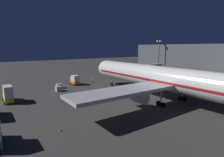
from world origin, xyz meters
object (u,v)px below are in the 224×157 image
at_px(airliner_at_gate, 170,80).
at_px(traffic_cone_nose_port, 108,82).
at_px(ops_van, 8,94).
at_px(baggage_container_near_belt, 58,89).
at_px(jet_bridge, 140,68).
at_px(traffic_cone_wingtip_svc_side, 60,130).
at_px(ground_crew_by_belt_loader, 93,81).
at_px(catering_truck, 75,80).
at_px(traffic_cone_nose_starboard, 99,83).
at_px(baggage_container_mid_row, 59,86).
at_px(apron_floodlight_mast, 159,56).

distance_m(airliner_at_gate, traffic_cone_nose_port, 31.27).
height_order(ops_van, traffic_cone_nose_port, ops_van).
bearing_deg(ops_van, baggage_container_near_belt, -163.85).
relative_size(jet_bridge, baggage_container_near_belt, 9.72).
bearing_deg(ops_van, traffic_cone_wingtip_svc_side, 102.13).
xyz_separation_m(ground_crew_by_belt_loader, traffic_cone_wingtip_svc_side, (24.53, 32.86, -0.66)).
distance_m(baggage_container_near_belt, traffic_cone_wingtip_svc_side, 29.21).
bearing_deg(airliner_at_gate, ops_van, -35.68).
relative_size(baggage_container_near_belt, traffic_cone_nose_port, 3.43).
xyz_separation_m(airliner_at_gate, ground_crew_by_belt_loader, (3.39, -32.98, -4.91)).
bearing_deg(ground_crew_by_belt_loader, traffic_cone_nose_port, 157.79).
bearing_deg(catering_truck, traffic_cone_nose_starboard, 156.16).
bearing_deg(airliner_at_gate, traffic_cone_nose_starboard, -85.90).
bearing_deg(jet_bridge, baggage_container_mid_row, -21.68).
relative_size(baggage_container_mid_row, traffic_cone_nose_starboard, 3.09).
bearing_deg(traffic_cone_nose_port, traffic_cone_wingtip_svc_side, 45.43).
xyz_separation_m(apron_floodlight_mast, catering_truck, (35.85, -8.48, -7.93)).
bearing_deg(apron_floodlight_mast, traffic_cone_wingtip_svc_side, 25.69).
bearing_deg(catering_truck, ground_crew_by_belt_loader, 169.28).
xyz_separation_m(catering_truck, traffic_cone_nose_port, (-12.55, 3.60, -1.51)).
distance_m(catering_truck, traffic_cone_wingtip_svc_side, 38.46).
distance_m(airliner_at_gate, baggage_container_mid_row, 36.52).
bearing_deg(traffic_cone_nose_port, apron_floodlight_mast, 168.17).
height_order(ops_van, baggage_container_near_belt, ops_van).
relative_size(catering_truck, traffic_cone_nose_port, 8.26).
bearing_deg(catering_truck, traffic_cone_wingtip_svc_side, 62.79).
bearing_deg(apron_floodlight_mast, jet_bridge, 17.06).
relative_size(apron_floodlight_mast, baggage_container_near_belt, 8.81).
height_order(catering_truck, traffic_cone_nose_port, catering_truck).
relative_size(catering_truck, baggage_container_mid_row, 2.68).
bearing_deg(traffic_cone_wingtip_svc_side, traffic_cone_nose_starboard, -130.07).
relative_size(airliner_at_gate, apron_floodlight_mast, 3.86).
bearing_deg(catering_truck, traffic_cone_nose_port, 163.99).
height_order(airliner_at_gate, traffic_cone_nose_starboard, airliner_at_gate).
xyz_separation_m(ground_crew_by_belt_loader, traffic_cone_nose_port, (-5.59, 2.28, -0.66)).
xyz_separation_m(jet_bridge, ground_crew_by_belt_loader, (13.46, -11.89, -5.00)).
xyz_separation_m(traffic_cone_nose_starboard, traffic_cone_wingtip_svc_side, (25.72, 30.58, 0.00)).
xyz_separation_m(catering_truck, traffic_cone_wingtip_svc_side, (17.57, 34.18, -1.51)).
relative_size(apron_floodlight_mast, traffic_cone_nose_port, 30.18).
height_order(ground_crew_by_belt_loader, traffic_cone_wingtip_svc_side, ground_crew_by_belt_loader).
bearing_deg(ops_van, ground_crew_by_belt_loader, -162.57).
xyz_separation_m(baggage_container_mid_row, traffic_cone_nose_starboard, (-14.88, 1.19, -0.50)).
height_order(airliner_at_gate, catering_truck, airliner_at_gate).
distance_m(traffic_cone_nose_port, traffic_cone_wingtip_svc_side, 42.92).
bearing_deg(airliner_at_gate, baggage_container_near_belt, -56.09).
xyz_separation_m(baggage_container_mid_row, traffic_cone_wingtip_svc_side, (10.84, 31.76, -0.50)).
bearing_deg(traffic_cone_wingtip_svc_side, ops_van, -77.87).
distance_m(ops_van, traffic_cone_nose_starboard, 31.63).
relative_size(apron_floodlight_mast, traffic_cone_wingtip_svc_side, 30.18).
distance_m(baggage_container_near_belt, traffic_cone_nose_port, 21.10).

